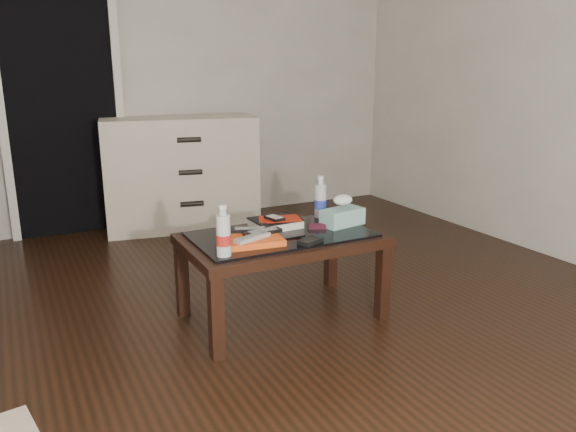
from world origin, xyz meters
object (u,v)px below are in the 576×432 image
at_px(textbook, 276,223).
at_px(water_bottle_left, 223,230).
at_px(water_bottle_right, 320,196).
at_px(coffee_table, 282,245).
at_px(tissue_box, 342,217).
at_px(dresser, 181,173).

bearing_deg(textbook, water_bottle_left, -145.07).
distance_m(textbook, water_bottle_left, 0.52).
xyz_separation_m(textbook, water_bottle_right, (0.32, 0.07, 0.10)).
relative_size(coffee_table, tissue_box, 4.35).
height_order(water_bottle_left, water_bottle_right, same).
height_order(water_bottle_left, tissue_box, water_bottle_left).
relative_size(coffee_table, dresser, 0.79).
xyz_separation_m(textbook, tissue_box, (0.34, -0.13, 0.02)).
bearing_deg(tissue_box, water_bottle_left, -176.74).
bearing_deg(textbook, water_bottle_right, 10.86).
relative_size(coffee_table, water_bottle_left, 4.20).
distance_m(water_bottle_left, tissue_box, 0.77).
height_order(textbook, water_bottle_left, water_bottle_left).
bearing_deg(textbook, coffee_table, -103.46).
relative_size(coffee_table, textbook, 4.00).
height_order(dresser, water_bottle_left, dresser).
distance_m(dresser, textbook, 1.80).
bearing_deg(coffee_table, dresser, 88.66).
height_order(coffee_table, dresser, dresser).
bearing_deg(water_bottle_left, textbook, 37.05).
bearing_deg(dresser, water_bottle_right, -70.19).
relative_size(textbook, water_bottle_right, 1.05).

